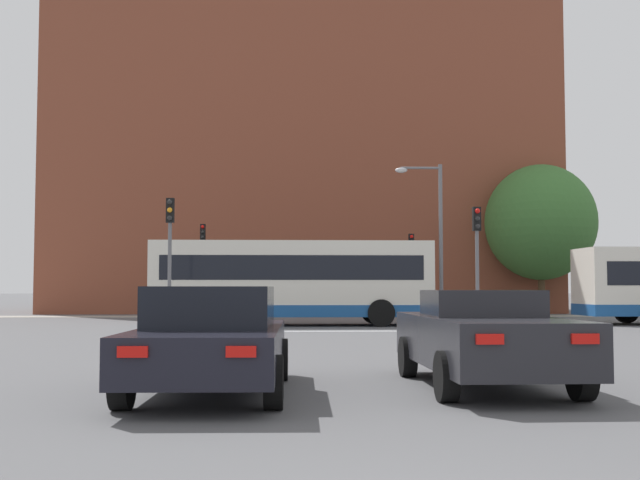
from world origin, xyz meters
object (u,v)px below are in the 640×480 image
object	(u,v)px
car_roadster_right	(484,337)
traffic_light_near_right	(477,247)
car_saloon_left	(212,339)
traffic_light_far_left	(203,255)
traffic_light_near_left	(170,242)
bus_crossing_lead	(292,281)
street_lamp_junction	(432,225)
traffic_light_far_right	(411,261)
pedestrian_waiting	(246,295)

from	to	relation	value
car_roadster_right	traffic_light_near_right	size ratio (longest dim) A/B	1.14
car_saloon_left	traffic_light_far_left	world-z (taller)	traffic_light_far_left
traffic_light_near_left	traffic_light_far_left	bearing A→B (deg)	91.31
traffic_light_near_right	traffic_light_far_left	distance (m)	16.81
car_saloon_left	bus_crossing_lead	distance (m)	19.54
street_lamp_junction	traffic_light_far_right	bearing A→B (deg)	88.58
car_saloon_left	traffic_light_near_left	world-z (taller)	traffic_light_near_left
traffic_light_near_right	traffic_light_near_left	xyz separation A→B (m)	(-10.16, -0.34, 0.13)
car_saloon_left	traffic_light_far_left	size ratio (longest dim) A/B	1.07
traffic_light_far_left	traffic_light_far_right	bearing A→B (deg)	-3.39
traffic_light_near_right	pedestrian_waiting	world-z (taller)	traffic_light_near_right
car_roadster_right	traffic_light_near_left	xyz separation A→B (m)	(-6.57, 14.73, 2.20)
street_lamp_junction	traffic_light_near_left	bearing A→B (deg)	-146.77
car_saloon_left	traffic_light_far_left	distance (m)	28.97
bus_crossing_lead	traffic_light_near_right	xyz separation A→B (m)	(6.15, -3.92, 1.08)
traffic_light_near_right	traffic_light_far_left	size ratio (longest dim) A/B	0.90
traffic_light_near_left	traffic_light_far_left	distance (m)	13.50
traffic_light_far_left	pedestrian_waiting	distance (m)	2.89
car_saloon_left	pedestrian_waiting	xyz separation A→B (m)	(-0.94, 28.75, 0.35)
traffic_light_near_right	street_lamp_junction	bearing A→B (deg)	93.47
traffic_light_far_right	pedestrian_waiting	world-z (taller)	traffic_light_far_right
traffic_light_far_right	street_lamp_junction	size ratio (longest dim) A/B	0.63
car_roadster_right	traffic_light_far_left	bearing A→B (deg)	102.86
traffic_light_near_right	traffic_light_far_right	bearing A→B (deg)	90.95
car_roadster_right	traffic_light_near_right	distance (m)	15.63
traffic_light_near_right	bus_crossing_lead	bearing A→B (deg)	147.49
traffic_light_far_left	pedestrian_waiting	size ratio (longest dim) A/B	2.50
traffic_light_far_left	street_lamp_junction	xyz separation A→B (m)	(10.10, -7.08, 0.96)
bus_crossing_lead	street_lamp_junction	distance (m)	6.59
street_lamp_junction	pedestrian_waiting	size ratio (longest dim) A/B	3.56
pedestrian_waiting	street_lamp_junction	bearing A→B (deg)	-74.94
traffic_light_far_right	street_lamp_junction	bearing A→B (deg)	-91.42
pedestrian_waiting	traffic_light_far_left	bearing A→B (deg)	147.76
bus_crossing_lead	traffic_light_near_left	world-z (taller)	traffic_light_near_left
traffic_light_near_right	pedestrian_waiting	bearing A→B (deg)	122.32
car_roadster_right	bus_crossing_lead	bearing A→B (deg)	96.84
car_saloon_left	car_roadster_right	distance (m)	3.85
traffic_light_far_right	traffic_light_near_left	bearing A→B (deg)	-127.67
car_roadster_right	street_lamp_junction	size ratio (longest dim) A/B	0.72
street_lamp_junction	bus_crossing_lead	bearing A→B (deg)	-159.56
street_lamp_junction	car_roadster_right	bearing A→B (deg)	-98.67
traffic_light_near_right	traffic_light_far_right	xyz separation A→B (m)	(-0.21, 12.55, -0.03)
traffic_light_near_left	pedestrian_waiting	bearing A→B (deg)	82.37
car_roadster_right	traffic_light_far_left	size ratio (longest dim) A/B	1.03
car_roadster_right	bus_crossing_lead	size ratio (longest dim) A/B	0.45
car_roadster_right	traffic_light_near_right	world-z (taller)	traffic_light_near_right
traffic_light_near_left	traffic_light_near_right	bearing A→B (deg)	1.92
traffic_light_near_right	traffic_light_far_left	bearing A→B (deg)	128.51
car_roadster_right	bus_crossing_lead	world-z (taller)	bus_crossing_lead
traffic_light_far_right	traffic_light_far_left	xyz separation A→B (m)	(-10.26, 0.61, 0.30)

